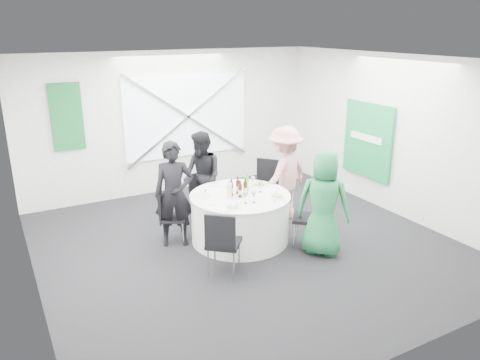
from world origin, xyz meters
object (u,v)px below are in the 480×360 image
chair_front_left (222,239)px  green_water_bottle (246,183)px  person_woman_pink (284,174)px  clear_water_bottle (229,191)px  person_man_back (202,177)px  chair_back (201,193)px  person_man_back_left (174,194)px  chair_back_right (266,183)px  banquet_table (240,217)px  chair_back_left (168,213)px  chair_front_right (314,213)px  person_woman_green (324,203)px

chair_front_left → green_water_bottle: bearing=-92.4°
person_woman_pink → clear_water_bottle: (-1.29, -0.44, 0.05)m
chair_front_left → person_man_back: 2.06m
chair_back → person_man_back_left: person_man_back_left is taller
chair_back_right → green_water_bottle: bearing=-89.0°
chair_back_right → chair_front_left: bearing=-84.8°
banquet_table → chair_back_left: size_ratio=1.88×
person_man_back_left → chair_back_left: bearing=143.9°
banquet_table → chair_back_left: 1.13m
chair_front_right → person_man_back_left: 2.13m
green_water_bottle → banquet_table: bearing=-145.0°
chair_front_left → clear_water_bottle: size_ratio=3.15×
banquet_table → chair_back: chair_back is taller
chair_front_left → person_man_back_left: (-0.18, 1.26, 0.26)m
person_man_back_left → green_water_bottle: 1.15m
person_woman_green → green_water_bottle: bearing=-10.3°
chair_front_right → person_man_back_left: person_man_back_left is taller
chair_back_left → person_man_back: bearing=-30.5°
person_man_back_left → green_water_bottle: bearing=9.6°
chair_back → chair_front_left: (-0.58, -1.99, 0.08)m
chair_back → chair_back_right: chair_back_right is taller
chair_back_left → clear_water_bottle: 1.04m
chair_back_right → clear_water_bottle: clear_water_bottle is taller
chair_front_right → green_water_bottle: green_water_bottle is taller
chair_back → person_woman_pink: (1.25, -0.71, 0.35)m
banquet_table → person_man_back_left: size_ratio=0.96×
person_man_back → green_water_bottle: (0.35, -0.93, 0.10)m
banquet_table → person_woman_pink: size_ratio=0.94×
chair_back_left → person_woman_pink: person_woman_pink is taller
banquet_table → chair_back: size_ratio=1.91×
chair_front_right → person_man_back_left: size_ratio=0.58×
person_woman_pink → clear_water_bottle: person_woman_pink is taller
person_woman_green → chair_back_left: bearing=10.9°
green_water_bottle → person_man_back: bearing=110.6°
person_woman_pink → clear_water_bottle: size_ratio=5.50×
banquet_table → person_woman_pink: 1.22m
chair_front_left → chair_back: bearing=-66.1°
person_woman_pink → chair_front_left: bearing=15.5°
chair_front_right → clear_water_bottle: size_ratio=3.14×
chair_back_right → green_water_bottle: green_water_bottle is taller
person_man_back_left → clear_water_bottle: (0.72, -0.42, 0.06)m
chair_back_right → person_man_back: bearing=-143.7°
person_man_back_left → person_woman_pink: (2.02, 0.02, 0.01)m
chair_front_right → person_man_back: (-1.02, 1.80, 0.22)m
chair_back → person_man_back: (0.02, -0.03, 0.30)m
person_woman_pink → chair_front_right: bearing=59.8°
chair_back_left → chair_front_right: size_ratio=0.88×
chair_back_left → chair_back: bearing=-28.7°
banquet_table → person_woman_green: 1.36m
banquet_table → green_water_bottle: 0.55m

